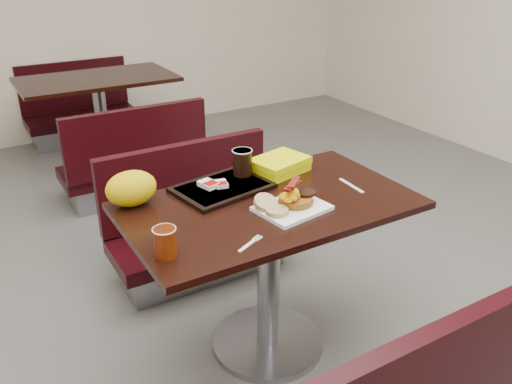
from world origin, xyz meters
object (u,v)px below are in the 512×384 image
table_far (102,123)px  tray (222,188)px  hashbrown_sleeve_left (208,184)px  bench_far_s (130,151)px  fork (247,246)px  knife (351,185)px  platter (292,208)px  pancake_stack (295,200)px  bench_near_s (376,381)px  paper_bag (131,188)px  coffee_cup_near (165,242)px  hashbrown_sleeve_right (221,184)px  bench_far_n (81,104)px  bench_near_n (201,217)px  coffee_cup_far (242,162)px  clamshell (279,165)px  table_near (269,278)px

table_far → tray: bearing=-92.7°
hashbrown_sleeve_left → bench_far_s: bearing=69.9°
fork → knife: 0.69m
platter → fork: 0.33m
pancake_stack → bench_near_s: bearing=-96.4°
fork → table_far: bearing=59.5°
tray → paper_bag: bearing=161.4°
coffee_cup_near → hashbrown_sleeve_right: 0.56m
table_far → bench_far_n: bearing=90.0°
bench_near_s → coffee_cup_near: 0.87m
bench_near_n → knife: size_ratio=6.01×
bench_near_s → hashbrown_sleeve_right: hashbrown_sleeve_right is taller
bench_far_n → tray: tray is taller
coffee_cup_far → knife: bearing=-40.4°
clamshell → fork: bearing=-146.1°
knife → hashbrown_sleeve_left: (-0.56, 0.28, 0.03)m
clamshell → bench_far_n: bearing=80.2°
bench_near_s → clamshell: size_ratio=3.98×
bench_near_s → bench_far_n: same height
tray → clamshell: 0.33m
table_near → clamshell: (0.21, 0.25, 0.41)m
bench_far_n → hashbrown_sleeve_left: (-0.17, -3.07, 0.42)m
bench_near_n → platter: 0.90m
table_far → clamshell: size_ratio=4.78×
bench_near_n → coffee_cup_near: 1.11m
bench_near_n → fork: bearing=-104.9°
bench_near_n → bench_far_s: size_ratio=1.00×
bench_near_s → coffee_cup_near: size_ratio=9.38×
fork → tray: size_ratio=0.34×
tray → fork: bearing=-116.8°
platter → pancake_stack: 0.04m
bench_near_n → fork: fork is taller
bench_far_n → hashbrown_sleeve_right: bearing=-92.1°
bench_near_s → coffee_cup_far: bearing=88.5°
bench_far_s → paper_bag: paper_bag is taller
tray → platter: bearing=-73.9°
coffee_cup_near → paper_bag: paper_bag is taller
table_far → bench_far_s: 0.70m
bench_near_s → clamshell: (0.21, 0.95, 0.42)m
table_far → knife: size_ratio=7.21×
table_far → pancake_stack: size_ratio=8.42×
table_far → fork: size_ratio=8.99×
tray → paper_bag: (-0.38, 0.06, 0.06)m
bench_far_s → tray: size_ratio=2.52×
pancake_stack → hashbrown_sleeve_left: size_ratio=1.71×
bench_far_n → hashbrown_sleeve_left: size_ratio=12.03×
bench_far_n → clamshell: size_ratio=3.98×
knife → paper_bag: (-0.89, 0.31, 0.07)m
knife → tray: size_ratio=0.42×
bench_far_s → knife: 2.02m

